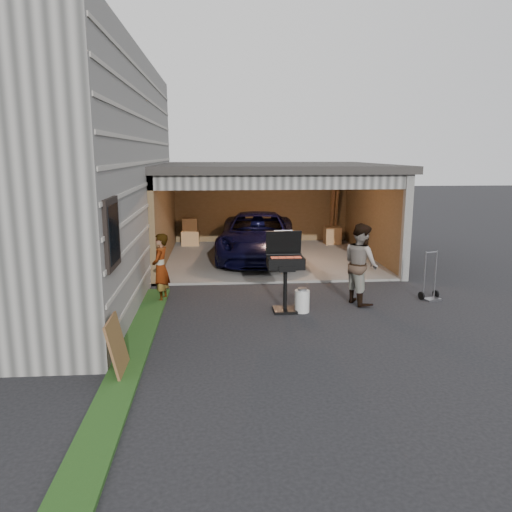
{
  "coord_description": "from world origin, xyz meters",
  "views": [
    {
      "loc": [
        -0.84,
        -8.54,
        3.22
      ],
      "look_at": [
        -0.07,
        1.41,
        1.15
      ],
      "focal_mm": 35.0,
      "sensor_mm": 36.0,
      "label": 1
    }
  ],
  "objects_px": {
    "propane_tank": "(302,301)",
    "plywood_panel": "(117,347)",
    "man": "(361,264)",
    "hand_truck": "(430,290)",
    "minivan": "(257,238)",
    "bbq_grill": "(285,265)",
    "woman": "(161,268)"
  },
  "relations": [
    {
      "from": "plywood_panel",
      "to": "woman",
      "type": "bearing_deg",
      "value": 86.29
    },
    {
      "from": "bbq_grill",
      "to": "woman",
      "type": "bearing_deg",
      "value": 161.18
    },
    {
      "from": "plywood_panel",
      "to": "bbq_grill",
      "type": "bearing_deg",
      "value": 44.46
    },
    {
      "from": "man",
      "to": "bbq_grill",
      "type": "xyz_separation_m",
      "value": [
        -1.7,
        -0.42,
        0.1
      ]
    },
    {
      "from": "minivan",
      "to": "woman",
      "type": "bearing_deg",
      "value": -115.33
    },
    {
      "from": "minivan",
      "to": "plywood_panel",
      "type": "relative_size",
      "value": 5.71
    },
    {
      "from": "man",
      "to": "bbq_grill",
      "type": "bearing_deg",
      "value": 87.41
    },
    {
      "from": "woman",
      "to": "bbq_grill",
      "type": "bearing_deg",
      "value": 81.54
    },
    {
      "from": "plywood_panel",
      "to": "man",
      "type": "bearing_deg",
      "value": 35.28
    },
    {
      "from": "bbq_grill",
      "to": "propane_tank",
      "type": "xyz_separation_m",
      "value": [
        0.35,
        -0.1,
        -0.74
      ]
    },
    {
      "from": "woman",
      "to": "man",
      "type": "bearing_deg",
      "value": 94.11
    },
    {
      "from": "man",
      "to": "plywood_panel",
      "type": "bearing_deg",
      "value": 108.84
    },
    {
      "from": "minivan",
      "to": "hand_truck",
      "type": "height_order",
      "value": "minivan"
    },
    {
      "from": "woman",
      "to": "hand_truck",
      "type": "distance_m",
      "value": 6.01
    },
    {
      "from": "hand_truck",
      "to": "bbq_grill",
      "type": "bearing_deg",
      "value": 171.72
    },
    {
      "from": "man",
      "to": "hand_truck",
      "type": "distance_m",
      "value": 1.79
    },
    {
      "from": "man",
      "to": "propane_tank",
      "type": "bearing_deg",
      "value": 94.56
    },
    {
      "from": "woman",
      "to": "plywood_panel",
      "type": "bearing_deg",
      "value": 6.65
    },
    {
      "from": "minivan",
      "to": "bbq_grill",
      "type": "xyz_separation_m",
      "value": [
        0.16,
        -5.04,
        0.29
      ]
    },
    {
      "from": "hand_truck",
      "to": "minivan",
      "type": "bearing_deg",
      "value": 110.35
    },
    {
      "from": "woman",
      "to": "man",
      "type": "distance_m",
      "value": 4.35
    },
    {
      "from": "minivan",
      "to": "bbq_grill",
      "type": "distance_m",
      "value": 5.05
    },
    {
      "from": "bbq_grill",
      "to": "hand_truck",
      "type": "distance_m",
      "value": 3.49
    },
    {
      "from": "woman",
      "to": "propane_tank",
      "type": "relative_size",
      "value": 3.3
    },
    {
      "from": "plywood_panel",
      "to": "propane_tank",
      "type": "bearing_deg",
      "value": 40.18
    },
    {
      "from": "bbq_grill",
      "to": "hand_truck",
      "type": "bearing_deg",
      "value": 9.52
    },
    {
      "from": "propane_tank",
      "to": "plywood_panel",
      "type": "xyz_separation_m",
      "value": [
        -3.21,
        -2.71,
        0.2
      ]
    },
    {
      "from": "minivan",
      "to": "propane_tank",
      "type": "height_order",
      "value": "minivan"
    },
    {
      "from": "hand_truck",
      "to": "man",
      "type": "bearing_deg",
      "value": 167.15
    },
    {
      "from": "minivan",
      "to": "woman",
      "type": "height_order",
      "value": "woman"
    },
    {
      "from": "minivan",
      "to": "plywood_panel",
      "type": "xyz_separation_m",
      "value": [
        -2.7,
        -7.85,
        -0.26
      ]
    },
    {
      "from": "plywood_panel",
      "to": "hand_truck",
      "type": "bearing_deg",
      "value": 28.46
    }
  ]
}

